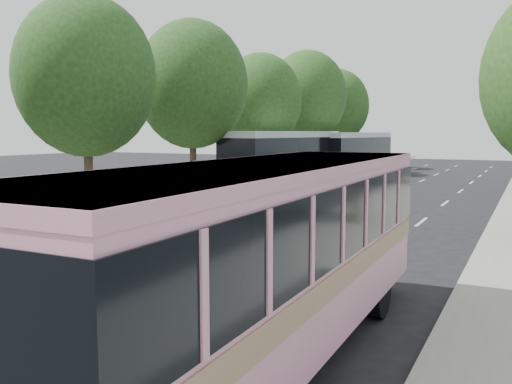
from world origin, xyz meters
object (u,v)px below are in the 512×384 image
Objects in this scene: white_pickup at (323,181)px; tour_coach_rear at (354,150)px; pink_bus at (264,241)px; tour_coach_front at (285,153)px; pink_taxi at (347,195)px.

white_pickup is 13.73m from tour_coach_rear.
tour_coach_rear is at bearing 104.18° from pink_bus.
tour_coach_front reaches higher than tour_coach_rear.
white_pickup is at bearing 107.05° from pink_bus.
white_pickup is 0.47× the size of tour_coach_front.
tour_coach_front is 9.75m from tour_coach_rear.
tour_coach_front is at bearing 112.68° from pink_bus.
tour_coach_rear reaches higher than pink_taxi.
white_pickup is at bearing -75.93° from tour_coach_rear.
pink_taxi is at bearing -70.16° from tour_coach_rear.
tour_coach_rear is (-9.00, 33.63, 0.19)m from pink_bus.
white_pickup reaches higher than pink_taxi.
tour_coach_rear is at bearing 111.03° from pink_taxi.
pink_taxi is 11.54m from tour_coach_front.
white_pickup is 0.48× the size of tour_coach_rear.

